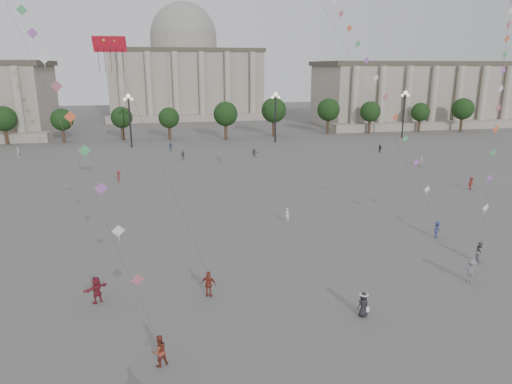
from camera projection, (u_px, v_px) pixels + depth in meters
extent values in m
plane|color=#5A5855|center=(319.00, 321.00, 29.49)|extent=(360.00, 360.00, 0.00)
cube|color=#9F9485|center=(454.00, 94.00, 132.03)|extent=(80.00, 22.00, 16.00)
cube|color=#4B4437|center=(458.00, 64.00, 129.74)|extent=(81.60, 22.44, 1.20)
cube|color=#9F9485|center=(482.00, 124.00, 121.64)|extent=(84.00, 4.00, 2.00)
cube|color=#9F9485|center=(186.00, 85.00, 149.36)|extent=(46.00, 30.00, 20.00)
cube|color=#4B4437|center=(184.00, 51.00, 146.53)|extent=(46.92, 30.60, 1.20)
cube|color=#9F9485|center=(190.00, 118.00, 135.73)|extent=(48.30, 4.00, 2.00)
cylinder|color=#9F9485|center=(184.00, 45.00, 146.03)|extent=(21.00, 21.00, 5.00)
sphere|color=gray|center=(184.00, 37.00, 145.36)|extent=(21.00, 21.00, 21.00)
cylinder|color=#38281C|center=(60.00, 135.00, 96.49)|extent=(0.70, 0.70, 3.52)
sphere|color=black|center=(58.00, 118.00, 95.51)|extent=(5.12, 5.12, 5.12)
cylinder|color=#38281C|center=(119.00, 134.00, 98.91)|extent=(0.70, 0.70, 3.52)
sphere|color=black|center=(117.00, 117.00, 97.93)|extent=(5.12, 5.12, 5.12)
cylinder|color=#38281C|center=(175.00, 132.00, 101.33)|extent=(0.70, 0.70, 3.52)
sphere|color=black|center=(174.00, 115.00, 100.35)|extent=(5.12, 5.12, 5.12)
cylinder|color=#38281C|center=(228.00, 131.00, 103.75)|extent=(0.70, 0.70, 3.52)
sphere|color=black|center=(228.00, 114.00, 102.77)|extent=(5.12, 5.12, 5.12)
cylinder|color=#38281C|center=(279.00, 129.00, 106.17)|extent=(0.70, 0.70, 3.52)
sphere|color=black|center=(279.00, 113.00, 105.19)|extent=(5.12, 5.12, 5.12)
cylinder|color=#38281C|center=(328.00, 128.00, 108.59)|extent=(0.70, 0.70, 3.52)
sphere|color=black|center=(328.00, 112.00, 107.61)|extent=(5.12, 5.12, 5.12)
cylinder|color=#38281C|center=(374.00, 126.00, 111.01)|extent=(0.70, 0.70, 3.52)
sphere|color=black|center=(375.00, 111.00, 110.03)|extent=(5.12, 5.12, 5.12)
cylinder|color=#38281C|center=(419.00, 125.00, 113.43)|extent=(0.70, 0.70, 3.52)
sphere|color=black|center=(420.00, 110.00, 112.45)|extent=(5.12, 5.12, 5.12)
cylinder|color=#38281C|center=(462.00, 124.00, 115.85)|extent=(0.70, 0.70, 3.52)
sphere|color=black|center=(463.00, 109.00, 114.87)|extent=(5.12, 5.12, 5.12)
cylinder|color=#262628|center=(130.00, 123.00, 91.11)|extent=(0.36, 0.36, 10.00)
sphere|color=#FFE5B2|center=(128.00, 96.00, 89.73)|extent=(0.90, 0.90, 0.90)
sphere|color=#FFE5B2|center=(125.00, 99.00, 89.74)|extent=(0.60, 0.60, 0.60)
sphere|color=#FFE5B2|center=(132.00, 99.00, 90.03)|extent=(0.60, 0.60, 0.60)
cylinder|color=#262628|center=(275.00, 119.00, 97.16)|extent=(0.36, 0.36, 10.00)
sphere|color=#FFE5B2|center=(276.00, 94.00, 95.78)|extent=(0.90, 0.90, 0.90)
sphere|color=#FFE5B2|center=(272.00, 97.00, 95.80)|extent=(0.60, 0.60, 0.60)
sphere|color=#FFE5B2|center=(279.00, 97.00, 96.08)|extent=(0.60, 0.60, 0.60)
cylinder|color=#262628|center=(404.00, 116.00, 103.21)|extent=(0.36, 0.36, 10.00)
sphere|color=#FFE5B2|center=(406.00, 93.00, 101.83)|extent=(0.90, 0.90, 0.90)
sphere|color=#FFE5B2|center=(402.00, 95.00, 101.85)|extent=(0.60, 0.60, 0.60)
sphere|color=#FFE5B2|center=(408.00, 95.00, 102.13)|extent=(0.60, 0.60, 0.60)
imported|color=#37517D|center=(171.00, 147.00, 88.47)|extent=(1.02, 0.75, 1.60)
imported|color=#B3B3AF|center=(219.00, 157.00, 78.60)|extent=(1.45, 0.93, 1.50)
imported|color=slate|center=(471.00, 271.00, 34.40)|extent=(1.38, 0.98, 1.94)
imported|color=silver|center=(421.00, 161.00, 74.54)|extent=(1.70, 0.81, 1.76)
imported|color=maroon|center=(471.00, 183.00, 60.65)|extent=(1.21, 0.90, 1.67)
imported|color=black|center=(380.00, 148.00, 86.99)|extent=(1.37, 1.16, 1.48)
imported|color=#B8B8B4|center=(18.00, 152.00, 82.01)|extent=(0.46, 0.70, 1.89)
imported|color=#5A5B5F|center=(254.00, 153.00, 82.49)|extent=(1.43, 1.15, 1.53)
imported|color=silver|center=(287.00, 215.00, 47.77)|extent=(0.69, 0.68, 1.61)
imported|color=slate|center=(183.00, 155.00, 80.02)|extent=(1.05, 0.81, 1.65)
imported|color=maroon|center=(119.00, 177.00, 64.14)|extent=(0.66, 1.11, 1.69)
imported|color=maroon|center=(209.00, 284.00, 32.35)|extent=(1.22, 0.94, 1.92)
imported|color=maroon|center=(97.00, 290.00, 31.54)|extent=(1.79, 1.49, 1.93)
imported|color=brown|center=(159.00, 351.00, 24.84)|extent=(1.10, 1.00, 1.83)
imported|color=navy|center=(437.00, 230.00, 43.55)|extent=(1.21, 1.08, 1.63)
imported|color=slate|center=(480.00, 252.00, 38.17)|extent=(1.06, 1.10, 1.78)
imported|color=black|center=(363.00, 305.00, 29.81)|extent=(0.95, 0.76, 1.69)
cone|color=white|center=(364.00, 294.00, 29.60)|extent=(0.52, 0.52, 0.14)
cylinder|color=white|center=(364.00, 295.00, 29.62)|extent=(0.60, 0.60, 0.02)
cube|color=white|center=(368.00, 309.00, 29.79)|extent=(0.22, 0.10, 0.35)
cube|color=red|center=(110.00, 44.00, 30.70)|extent=(2.23, 0.65, 1.02)
cube|color=#198A45|center=(104.00, 40.00, 30.52)|extent=(0.36, 0.21, 0.34)
cube|color=#1F3FAC|center=(115.00, 40.00, 30.66)|extent=(0.36, 0.21, 0.34)
sphere|color=yellow|center=(104.00, 40.00, 30.48)|extent=(0.20, 0.20, 0.20)
sphere|color=yellow|center=(115.00, 40.00, 30.63)|extent=(0.20, 0.20, 0.20)
cylinder|color=#3F3F3F|center=(160.00, 163.00, 31.44)|extent=(0.02, 0.02, 17.26)
cube|color=#BE6574|center=(137.00, 280.00, 25.53)|extent=(0.76, 0.25, 0.76)
cube|color=white|center=(118.00, 231.00, 26.52)|extent=(0.76, 0.25, 0.76)
cube|color=#B564C8|center=(101.00, 188.00, 27.56)|extent=(0.76, 0.25, 0.76)
cube|color=#53B570|center=(85.00, 151.00, 28.62)|extent=(0.76, 0.25, 0.76)
cube|color=#F16438|center=(70.00, 117.00, 29.71)|extent=(0.76, 0.25, 0.76)
cube|color=#BE6574|center=(57.00, 86.00, 30.81)|extent=(0.76, 0.25, 0.76)
cube|color=white|center=(44.00, 58.00, 31.92)|extent=(0.76, 0.25, 0.76)
cube|color=#B564C8|center=(32.00, 33.00, 33.04)|extent=(0.76, 0.25, 0.76)
cube|color=#53B570|center=(22.00, 10.00, 34.18)|extent=(0.76, 0.25, 0.76)
cube|color=white|center=(427.00, 189.00, 44.15)|extent=(0.76, 0.25, 0.76)
cube|color=#B564C8|center=(416.00, 163.00, 45.08)|extent=(0.76, 0.25, 0.76)
cube|color=#53B570|center=(406.00, 139.00, 46.05)|extent=(0.76, 0.25, 0.76)
cube|color=#F16438|center=(395.00, 117.00, 47.06)|extent=(0.76, 0.25, 0.76)
cube|color=#BE6574|center=(385.00, 97.00, 48.08)|extent=(0.76, 0.25, 0.76)
cube|color=white|center=(376.00, 78.00, 49.12)|extent=(0.76, 0.25, 0.76)
cube|color=#B564C8|center=(367.00, 60.00, 50.17)|extent=(0.76, 0.25, 0.76)
cube|color=#53B570|center=(358.00, 44.00, 51.24)|extent=(0.76, 0.25, 0.76)
cube|color=#F16438|center=(349.00, 28.00, 52.31)|extent=(0.76, 0.25, 0.76)
cube|color=#BE6574|center=(341.00, 14.00, 53.39)|extent=(0.76, 0.25, 0.76)
cube|color=white|center=(333.00, 0.00, 54.48)|extent=(0.76, 0.25, 0.76)
cylinder|color=#3F3F3F|center=(509.00, 18.00, 54.04)|extent=(0.02, 0.02, 63.63)
cube|color=white|center=(486.00, 208.00, 39.07)|extent=(0.76, 0.25, 0.76)
cube|color=#B564C8|center=(489.00, 178.00, 40.28)|extent=(0.76, 0.25, 0.76)
cube|color=#53B570|center=(493.00, 153.00, 41.53)|extent=(0.76, 0.25, 0.76)
cube|color=#F16438|center=(496.00, 129.00, 42.81)|extent=(0.76, 0.25, 0.76)
cube|color=#BE6574|center=(498.00, 108.00, 44.10)|extent=(0.76, 0.25, 0.76)
cube|color=white|center=(501.00, 89.00, 45.41)|extent=(0.76, 0.25, 0.76)
cube|color=#B564C8|center=(503.00, 71.00, 46.74)|extent=(0.76, 0.25, 0.76)
cube|color=#53B570|center=(505.00, 54.00, 48.07)|extent=(0.76, 0.25, 0.76)
cube|color=#F16438|center=(507.00, 39.00, 49.41)|extent=(0.76, 0.25, 0.76)
cube|color=#BE6574|center=(509.00, 24.00, 50.75)|extent=(0.76, 0.25, 0.76)
cube|color=white|center=(510.00, 11.00, 52.11)|extent=(0.76, 0.25, 0.76)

